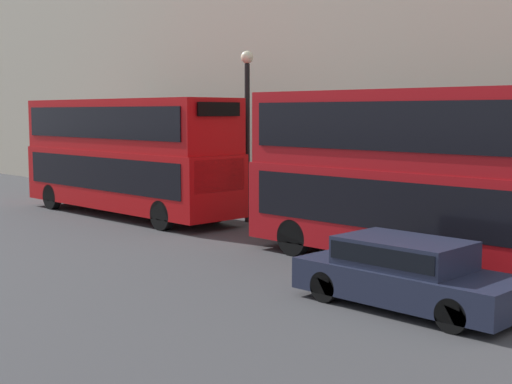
% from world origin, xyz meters
% --- Properties ---
extents(bus_leading, '(2.59, 10.55, 4.43)m').
position_xyz_m(bus_leading, '(1.60, 5.18, 2.44)').
color(bus_leading, '#A80F14').
rests_on(bus_leading, ground).
extents(bus_second_in_queue, '(2.59, 10.47, 4.35)m').
position_xyz_m(bus_second_in_queue, '(1.60, 18.33, 2.40)').
color(bus_second_in_queue, '#B20C0F').
rests_on(bus_second_in_queue, ground).
extents(car_dark_sedan, '(1.82, 4.57, 1.39)m').
position_xyz_m(car_dark_sedan, '(-1.80, 3.78, 0.74)').
color(car_dark_sedan, '#1E2338').
rests_on(car_dark_sedan, ground).
extents(street_lamp, '(0.44, 0.44, 6.00)m').
position_xyz_m(street_lamp, '(3.72, 14.03, 3.74)').
color(street_lamp, black).
rests_on(street_lamp, ground).
extents(pedestrian, '(0.36, 0.36, 1.76)m').
position_xyz_m(pedestrian, '(3.97, 11.86, 0.81)').
color(pedestrian, brown).
rests_on(pedestrian, ground).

